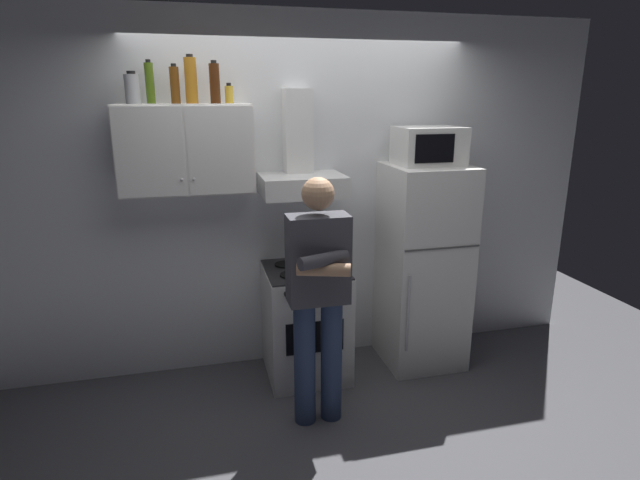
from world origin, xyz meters
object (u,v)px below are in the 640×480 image
object	(u,v)px
upper_cabinet	(186,149)
bottle_canister_steel	(132,89)
range_hood	(301,168)
bottle_spice_jar	(229,94)
stove_oven	(306,322)
refrigerator	(423,267)
bottle_rum_dark	(215,83)
bottle_beer_brown	(175,85)
cooking_pot	(326,265)
bottle_liquor_amber	(191,80)
bottle_olive_oil	(150,83)
microwave	(429,146)
person_standing	(318,294)

from	to	relation	value
upper_cabinet	bottle_canister_steel	world-z (taller)	bottle_canister_steel
range_hood	bottle_spice_jar	distance (m)	0.71
stove_oven	range_hood	distance (m)	1.17
range_hood	refrigerator	distance (m)	1.25
range_hood	bottle_rum_dark	xyz separation A→B (m)	(-0.58, -0.02, 0.58)
bottle_canister_steel	bottle_beer_brown	distance (m)	0.27
bottle_spice_jar	bottle_beer_brown	size ratio (longest dim) A/B	0.53
upper_cabinet	bottle_spice_jar	distance (m)	0.48
stove_oven	refrigerator	bearing A→B (deg)	0.04
cooking_pot	bottle_liquor_amber	distance (m)	1.56
upper_cabinet	bottle_olive_oil	world-z (taller)	bottle_olive_oil
microwave	bottle_liquor_amber	bearing A→B (deg)	176.60
refrigerator	bottle_spice_jar	bearing A→B (deg)	173.54
person_standing	cooking_pot	distance (m)	0.52
upper_cabinet	person_standing	bearing A→B (deg)	-44.26
microwave	bottle_spice_jar	distance (m)	1.49
range_hood	bottle_liquor_amber	world-z (taller)	bottle_liquor_amber
stove_oven	cooking_pot	xyz separation A→B (m)	(0.13, -0.12, 0.49)
microwave	cooking_pot	xyz separation A→B (m)	(-0.82, -0.14, -0.82)
microwave	bottle_canister_steel	world-z (taller)	bottle_canister_steel
bottle_rum_dark	refrigerator	bearing A→B (deg)	-3.79
bottle_spice_jar	bottle_liquor_amber	bearing A→B (deg)	-169.86
upper_cabinet	bottle_rum_dark	bearing A→B (deg)	-6.09
stove_oven	range_hood	size ratio (longest dim) A/B	1.17
microwave	upper_cabinet	bearing A→B (deg)	176.52
microwave	bottle_rum_dark	world-z (taller)	bottle_rum_dark
range_hood	microwave	world-z (taller)	range_hood
bottle_spice_jar	range_hood	bearing A→B (deg)	-4.33
refrigerator	bottle_liquor_amber	distance (m)	2.19
cooking_pot	bottle_liquor_amber	xyz separation A→B (m)	(-0.87, 0.24, 1.28)
stove_oven	bottle_canister_steel	size ratio (longest dim) A/B	4.28
range_hood	bottle_olive_oil	xyz separation A→B (m)	(-1.00, 0.02, 0.58)
upper_cabinet	cooking_pot	size ratio (longest dim) A/B	2.97
bottle_rum_dark	bottle_beer_brown	bearing A→B (deg)	173.61
person_standing	upper_cabinet	bearing A→B (deg)	135.74
upper_cabinet	range_hood	xyz separation A→B (m)	(0.80, 0.00, -0.15)
bottle_olive_oil	bottle_rum_dark	distance (m)	0.42
refrigerator	bottle_spice_jar	distance (m)	1.95
refrigerator	bottle_rum_dark	distance (m)	2.07
cooking_pot	refrigerator	bearing A→B (deg)	8.32
refrigerator	bottle_canister_steel	xyz separation A→B (m)	(-2.06, 0.13, 1.35)
cooking_pot	bottle_spice_jar	size ratio (longest dim) A/B	2.25
stove_oven	cooking_pot	size ratio (longest dim) A/B	2.88
person_standing	bottle_olive_oil	bearing A→B (deg)	141.53
range_hood	person_standing	distance (m)	1.01
range_hood	cooking_pot	bearing A→B (deg)	-62.12
upper_cabinet	person_standing	world-z (taller)	upper_cabinet
refrigerator	bottle_beer_brown	xyz separation A→B (m)	(-1.79, 0.13, 1.37)
person_standing	range_hood	bearing A→B (deg)	86.09
bottle_liquor_amber	bottle_olive_oil	world-z (taller)	bottle_liquor_amber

